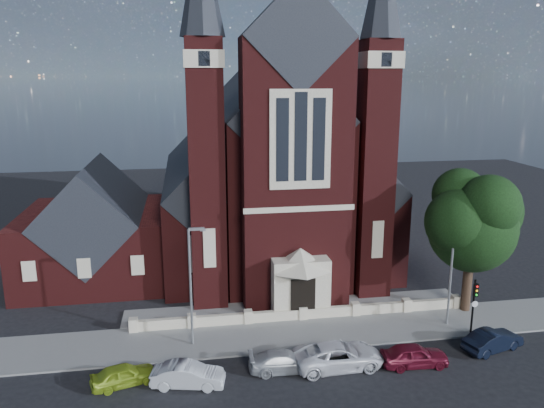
{
  "coord_description": "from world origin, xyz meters",
  "views": [
    {
      "loc": [
        -8.05,
        -28.3,
        17.31
      ],
      "look_at": [
        -1.35,
        12.0,
        7.47
      ],
      "focal_mm": 35.0,
      "sensor_mm": 36.0,
      "label": 1
    }
  ],
  "objects_px": {
    "car_silver_b": "(284,361)",
    "car_navy": "(493,340)",
    "street_tree": "(476,224)",
    "traffic_signal": "(474,299)",
    "car_dark_red": "(414,355)",
    "parish_hall": "(96,233)",
    "street_lamp_left": "(192,280)",
    "church": "(267,171)",
    "street_lamp_right": "(453,264)",
    "car_lime_van": "(124,375)",
    "car_white_suv": "(339,356)",
    "car_silver_a": "(188,375)"
  },
  "relations": [
    {
      "from": "car_silver_b",
      "to": "car_navy",
      "type": "bearing_deg",
      "value": -88.46
    },
    {
      "from": "street_tree",
      "to": "traffic_signal",
      "type": "relative_size",
      "value": 2.67
    },
    {
      "from": "traffic_signal",
      "to": "car_silver_b",
      "type": "distance_m",
      "value": 13.94
    },
    {
      "from": "car_dark_red",
      "to": "parish_hall",
      "type": "bearing_deg",
      "value": 51.07
    },
    {
      "from": "car_silver_b",
      "to": "street_lamp_left",
      "type": "bearing_deg",
      "value": 53.7
    },
    {
      "from": "church",
      "to": "car_dark_red",
      "type": "height_order",
      "value": "church"
    },
    {
      "from": "street_lamp_right",
      "to": "car_dark_red",
      "type": "height_order",
      "value": "street_lamp_right"
    },
    {
      "from": "traffic_signal",
      "to": "car_dark_red",
      "type": "height_order",
      "value": "traffic_signal"
    },
    {
      "from": "church",
      "to": "parish_hall",
      "type": "bearing_deg",
      "value": -162.84
    },
    {
      "from": "street_tree",
      "to": "street_lamp_left",
      "type": "xyz_separation_m",
      "value": [
        -20.51,
        -1.71,
        -2.36
      ]
    },
    {
      "from": "car_lime_van",
      "to": "car_silver_b",
      "type": "height_order",
      "value": "car_lime_van"
    },
    {
      "from": "street_tree",
      "to": "traffic_signal",
      "type": "distance_m",
      "value": 5.7
    },
    {
      "from": "street_tree",
      "to": "car_lime_van",
      "type": "distance_m",
      "value": 26.03
    },
    {
      "from": "parish_hall",
      "to": "car_navy",
      "type": "height_order",
      "value": "parish_hall"
    },
    {
      "from": "car_navy",
      "to": "parish_hall",
      "type": "bearing_deg",
      "value": 39.37
    },
    {
      "from": "parish_hall",
      "to": "car_white_suv",
      "type": "bearing_deg",
      "value": -47.32
    },
    {
      "from": "street_lamp_right",
      "to": "car_silver_a",
      "type": "xyz_separation_m",
      "value": [
        -18.43,
        -4.72,
        -3.91
      ]
    },
    {
      "from": "street_lamp_left",
      "to": "car_silver_b",
      "type": "xyz_separation_m",
      "value": [
        5.32,
        -4.01,
        -3.97
      ]
    },
    {
      "from": "traffic_signal",
      "to": "car_silver_b",
      "type": "xyz_separation_m",
      "value": [
        -13.59,
        -2.44,
        -1.96
      ]
    },
    {
      "from": "car_white_suv",
      "to": "car_silver_a",
      "type": "bearing_deg",
      "value": 91.11
    },
    {
      "from": "parish_hall",
      "to": "street_lamp_left",
      "type": "xyz_separation_m",
      "value": [
        8.09,
        -14.0,
        0.59
      ]
    },
    {
      "from": "parish_hall",
      "to": "car_silver_b",
      "type": "bearing_deg",
      "value": -53.33
    },
    {
      "from": "car_silver_a",
      "to": "car_white_suv",
      "type": "xyz_separation_m",
      "value": [
        9.09,
        0.56,
        0.08
      ]
    },
    {
      "from": "street_lamp_left",
      "to": "car_navy",
      "type": "xyz_separation_m",
      "value": [
        19.1,
        -3.82,
        -3.9
      ]
    },
    {
      "from": "street_lamp_right",
      "to": "street_lamp_left",
      "type": "bearing_deg",
      "value": 180.0
    },
    {
      "from": "parish_hall",
      "to": "street_tree",
      "type": "distance_m",
      "value": 31.27
    },
    {
      "from": "street_tree",
      "to": "car_silver_b",
      "type": "relative_size",
      "value": 2.48
    },
    {
      "from": "car_lime_van",
      "to": "car_dark_red",
      "type": "bearing_deg",
      "value": -109.79
    },
    {
      "from": "church",
      "to": "street_tree",
      "type": "height_order",
      "value": "church"
    },
    {
      "from": "street_lamp_left",
      "to": "car_silver_a",
      "type": "bearing_deg",
      "value": -95.26
    },
    {
      "from": "parish_hall",
      "to": "car_dark_red",
      "type": "height_order",
      "value": "parish_hall"
    },
    {
      "from": "car_dark_red",
      "to": "car_navy",
      "type": "distance_m",
      "value": 5.9
    },
    {
      "from": "car_dark_red",
      "to": "car_navy",
      "type": "xyz_separation_m",
      "value": [
        5.82,
        0.96,
        -0.01
      ]
    },
    {
      "from": "traffic_signal",
      "to": "car_white_suv",
      "type": "xyz_separation_m",
      "value": [
        -10.25,
        -2.59,
        -1.81
      ]
    },
    {
      "from": "street_lamp_right",
      "to": "car_silver_a",
      "type": "distance_m",
      "value": 19.43
    },
    {
      "from": "traffic_signal",
      "to": "car_lime_van",
      "type": "relative_size",
      "value": 1.08
    },
    {
      "from": "car_silver_a",
      "to": "car_navy",
      "type": "distance_m",
      "value": 19.55
    },
    {
      "from": "car_silver_a",
      "to": "car_dark_red",
      "type": "distance_m",
      "value": 13.71
    },
    {
      "from": "car_silver_a",
      "to": "car_dark_red",
      "type": "height_order",
      "value": "car_dark_red"
    },
    {
      "from": "parish_hall",
      "to": "car_white_suv",
      "type": "relative_size",
      "value": 2.2
    },
    {
      "from": "street_lamp_left",
      "to": "car_silver_b",
      "type": "distance_m",
      "value": 7.76
    },
    {
      "from": "car_lime_van",
      "to": "car_silver_b",
      "type": "relative_size",
      "value": 0.86
    },
    {
      "from": "parish_hall",
      "to": "car_dark_red",
      "type": "bearing_deg",
      "value": -41.31
    },
    {
      "from": "street_tree",
      "to": "street_lamp_left",
      "type": "height_order",
      "value": "street_tree"
    },
    {
      "from": "street_lamp_right",
      "to": "parish_hall",
      "type": "bearing_deg",
      "value": 151.78
    },
    {
      "from": "church",
      "to": "car_dark_red",
      "type": "distance_m",
      "value": 25.44
    },
    {
      "from": "street_lamp_left",
      "to": "car_dark_red",
      "type": "xyz_separation_m",
      "value": [
        13.27,
        -4.78,
        -3.89
      ]
    },
    {
      "from": "street_lamp_right",
      "to": "car_navy",
      "type": "xyz_separation_m",
      "value": [
        1.1,
        -3.82,
        -3.9
      ]
    },
    {
      "from": "car_silver_b",
      "to": "car_dark_red",
      "type": "relative_size",
      "value": 1.04
    },
    {
      "from": "street_lamp_right",
      "to": "car_dark_red",
      "type": "relative_size",
      "value": 1.95
    }
  ]
}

